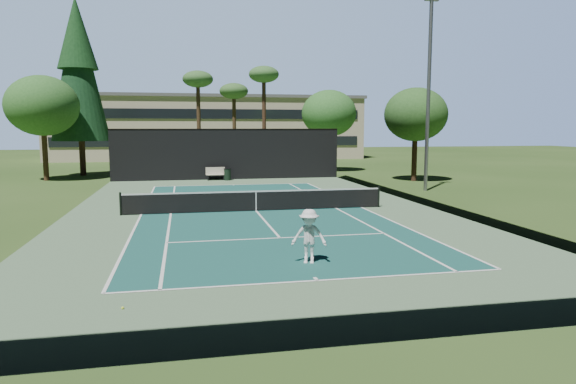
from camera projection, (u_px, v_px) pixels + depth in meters
name	position (u px, v px, depth m)	size (l,w,h in m)	color
ground	(256.00, 211.00, 25.33)	(160.00, 160.00, 0.00)	#2E4B1C
apron_slab	(256.00, 211.00, 25.33)	(18.00, 32.00, 0.01)	#577A55
court_surface	(256.00, 211.00, 25.33)	(10.97, 23.77, 0.01)	#19524B
court_lines	(256.00, 211.00, 25.33)	(11.07, 23.87, 0.01)	white
tennis_net	(256.00, 200.00, 25.26)	(12.90, 0.10, 1.10)	black
fence	(256.00, 171.00, 25.14)	(18.04, 32.05, 4.03)	black
player	(309.00, 236.00, 15.50)	(1.07, 0.62, 1.66)	white
tennis_ball_a	(123.00, 308.00, 11.63)	(0.07, 0.07, 0.07)	#DBF036
tennis_ball_b	(259.00, 207.00, 26.45)	(0.07, 0.07, 0.07)	yellow
tennis_ball_c	(226.00, 203.00, 27.73)	(0.07, 0.07, 0.07)	#C6D330
tennis_ball_d	(152.00, 205.00, 27.09)	(0.06, 0.06, 0.06)	#CEF136
park_bench	(215.00, 173.00, 40.20)	(1.50, 0.45, 1.02)	beige
trash_bin	(227.00, 174.00, 40.09)	(0.56, 0.56, 0.95)	black
pine_tree	(78.00, 63.00, 43.16)	(4.80, 4.80, 15.00)	#3E271A
palm_a	(198.00, 83.00, 47.25)	(2.80, 2.80, 9.32)	#45301D
palm_b	(234.00, 94.00, 49.99)	(2.80, 2.80, 8.42)	#432F1C
palm_c	(264.00, 79.00, 47.41)	(2.80, 2.80, 9.77)	#422A1C
decid_tree_a	(329.00, 114.00, 48.02)	(5.12, 5.12, 7.62)	#3F2C1B
decid_tree_b	(416.00, 115.00, 39.13)	(4.80, 4.80, 7.14)	#3F281B
decid_tree_c	(42.00, 106.00, 39.35)	(5.44, 5.44, 8.09)	#4E3421
campus_building	(209.00, 127.00, 69.51)	(40.50, 12.50, 8.30)	#C5B598
light_pole	(429.00, 90.00, 32.73)	(0.90, 0.25, 12.22)	gray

